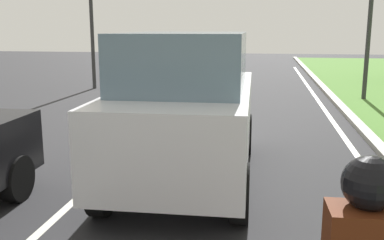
{
  "coord_description": "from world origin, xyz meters",
  "views": [
    {
      "loc": [
        1.84,
        2.62,
        2.36
      ],
      "look_at": [
        0.95,
        8.06,
        1.2
      ],
      "focal_mm": 41.55,
      "sensor_mm": 36.0,
      "label": 1
    }
  ],
  "objects": [
    {
      "name": "ground_plane",
      "position": [
        0.0,
        14.0,
        0.0
      ],
      "size": [
        60.0,
        60.0,
        0.0
      ],
      "primitive_type": "plane",
      "color": "#262628"
    },
    {
      "name": "lane_line_center",
      "position": [
        -0.7,
        14.0,
        0.0
      ],
      "size": [
        0.12,
        32.0,
        0.01
      ],
      "primitive_type": "cube",
      "color": "silver",
      "rests_on": "ground"
    },
    {
      "name": "lane_line_right_edge",
      "position": [
        3.6,
        14.0,
        0.0
      ],
      "size": [
        0.12,
        32.0,
        0.01
      ],
      "primitive_type": "cube",
      "color": "silver",
      "rests_on": "ground"
    },
    {
      "name": "curb_right",
      "position": [
        4.1,
        14.0,
        0.06
      ],
      "size": [
        0.24,
        48.0,
        0.12
      ],
      "primitive_type": "cube",
      "color": "#9E9B93",
      "rests_on": "ground"
    },
    {
      "name": "car_suv_ahead",
      "position": [
        0.69,
        9.2,
        1.17
      ],
      "size": [
        2.06,
        4.54,
        2.28
      ],
      "rotation": [
        0.0,
        0.0,
        0.02
      ],
      "color": "silver",
      "rests_on": "ground"
    }
  ]
}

